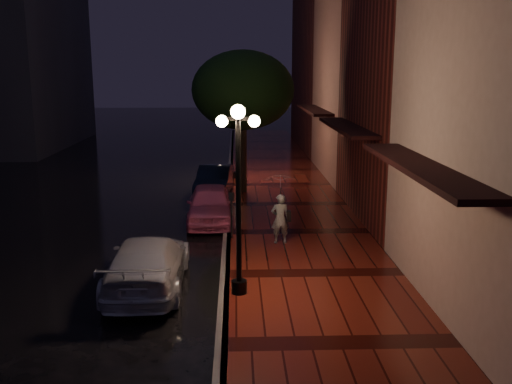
% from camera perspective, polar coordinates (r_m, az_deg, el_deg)
% --- Properties ---
extents(ground, '(120.00, 120.00, 0.00)m').
position_cam_1_polar(ground, '(18.12, -2.90, -4.46)').
color(ground, black).
rests_on(ground, ground).
extents(sidewalk, '(4.50, 60.00, 0.15)m').
position_cam_1_polar(sidewalk, '(18.20, 4.22, -4.16)').
color(sidewalk, '#4C130D').
rests_on(sidewalk, ground).
extents(curb, '(0.25, 60.00, 0.15)m').
position_cam_1_polar(curb, '(18.10, -2.90, -4.24)').
color(curb, '#595451').
rests_on(curb, ground).
extents(storefront_mid, '(5.00, 8.00, 11.00)m').
position_cam_1_polar(storefront_mid, '(20.48, 17.50, 12.53)').
color(storefront_mid, '#511914').
rests_on(storefront_mid, ground).
extents(storefront_far, '(5.00, 8.00, 9.00)m').
position_cam_1_polar(storefront_far, '(28.17, 11.95, 10.58)').
color(storefront_far, '#8C5951').
rests_on(storefront_far, ground).
extents(storefront_extra, '(5.00, 12.00, 10.00)m').
position_cam_1_polar(storefront_extra, '(37.95, 8.33, 11.85)').
color(storefront_extra, '#511914').
rests_on(storefront_extra, ground).
extents(streetlamp_near, '(0.96, 0.36, 4.31)m').
position_cam_1_polar(streetlamp_near, '(12.63, -1.76, 0.30)').
color(streetlamp_near, black).
rests_on(streetlamp_near, sidewalk).
extents(streetlamp_far, '(0.96, 0.36, 4.31)m').
position_cam_1_polar(streetlamp_far, '(26.48, -1.92, 6.62)').
color(streetlamp_far, black).
rests_on(streetlamp_far, sidewalk).
extents(street_tree, '(4.16, 4.16, 5.80)m').
position_cam_1_polar(street_tree, '(23.37, -1.28, 9.90)').
color(street_tree, black).
rests_on(street_tree, sidewalk).
extents(pink_car, '(1.65, 3.88, 1.31)m').
position_cam_1_polar(pink_car, '(19.62, -4.60, -1.21)').
color(pink_car, '#D65883').
rests_on(pink_car, ground).
extents(navy_car, '(1.64, 3.88, 1.25)m').
position_cam_1_polar(navy_car, '(23.78, -4.15, 1.12)').
color(navy_car, black).
rests_on(navy_car, ground).
extents(silver_car, '(1.84, 4.42, 1.28)m').
position_cam_1_polar(silver_car, '(14.04, -10.78, -6.99)').
color(silver_car, '#B3B3BB').
rests_on(silver_car, ground).
extents(woman_with_umbrella, '(0.86, 0.88, 2.07)m').
position_cam_1_polar(woman_with_umbrella, '(16.63, 2.46, -0.59)').
color(woman_with_umbrella, silver).
rests_on(woman_with_umbrella, sidewalk).
extents(parking_meter, '(0.16, 0.14, 1.41)m').
position_cam_1_polar(parking_meter, '(17.23, -2.47, -1.88)').
color(parking_meter, black).
rests_on(parking_meter, sidewalk).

